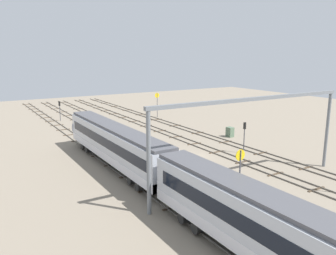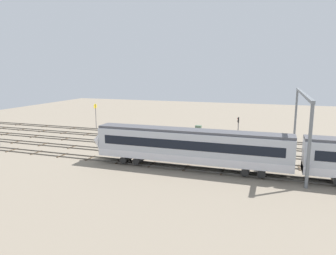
{
  "view_description": "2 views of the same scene",
  "coord_description": "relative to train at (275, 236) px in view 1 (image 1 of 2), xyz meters",
  "views": [
    {
      "loc": [
        -34.63,
        24.25,
        13.07
      ],
      "look_at": [
        2.94,
        1.26,
        3.6
      ],
      "focal_mm": 36.27,
      "sensor_mm": 36.0,
      "label": 1
    },
    {
      "loc": [
        -7.71,
        45.78,
        12.06
      ],
      "look_at": [
        7.06,
        2.27,
        3.65
      ],
      "focal_mm": 33.56,
      "sensor_mm": 36.0,
      "label": 2
    }
  ],
  "objects": [
    {
      "name": "ground_plane",
      "position": [
        22.43,
        -9.43,
        -2.66
      ],
      "size": [
        144.47,
        144.47,
        0.0
      ],
      "primitive_type": "plane",
      "color": "gray"
    },
    {
      "name": "track_near_foreground",
      "position": [
        22.43,
        -18.87,
        -2.59
      ],
      "size": [
        128.47,
        2.4,
        0.16
      ],
      "color": "#59544C",
      "rests_on": "ground"
    },
    {
      "name": "track_second_near",
      "position": [
        22.43,
        -14.15,
        -2.59
      ],
      "size": [
        128.47,
        2.4,
        0.16
      ],
      "color": "#59544C",
      "rests_on": "ground"
    },
    {
      "name": "track_middle",
      "position": [
        22.43,
        -9.43,
        -2.59
      ],
      "size": [
        128.47,
        2.4,
        0.16
      ],
      "color": "#59544C",
      "rests_on": "ground"
    },
    {
      "name": "track_second_far",
      "position": [
        22.43,
        -4.72,
        -2.59
      ],
      "size": [
        128.47,
        2.4,
        0.16
      ],
      "color": "#59544C",
      "rests_on": "ground"
    },
    {
      "name": "track_with_train",
      "position": [
        22.43,
        -0.0,
        -2.59
      ],
      "size": [
        128.47,
        2.4,
        0.16
      ],
      "color": "#59544C",
      "rests_on": "ground"
    },
    {
      "name": "train",
      "position": [
        0.0,
        0.0,
        0.0
      ],
      "size": [
        75.2,
        3.24,
        4.8
      ],
      "color": "#B7BCC6",
      "rests_on": "ground"
    },
    {
      "name": "overhead_gantry",
      "position": [
        11.08,
        -9.43,
        4.45
      ],
      "size": [
        0.4,
        24.28,
        9.1
      ],
      "color": "slate",
      "rests_on": "ground"
    },
    {
      "name": "speed_sign_mid_trackside",
      "position": [
        50.14,
        -20.64,
        0.79
      ],
      "size": [
        0.14,
        1.04,
        5.16
      ],
      "color": "#4C4C51",
      "rests_on": "ground"
    },
    {
      "name": "speed_sign_far_trackside",
      "position": [
        6.0,
        -2.78,
        1.17
      ],
      "size": [
        0.14,
        0.89,
        6.04
      ],
      "color": "#4C4C51",
      "rests_on": "ground"
    },
    {
      "name": "signal_light_trackside_approach",
      "position": [
        56.52,
        -1.74,
        -0.04
      ],
      "size": [
        0.31,
        0.32,
        3.95
      ],
      "color": "#4C4C51",
      "rests_on": "ground"
    },
    {
      "name": "signal_light_trackside_departure",
      "position": [
        20.28,
        -17.1,
        0.13
      ],
      "size": [
        0.31,
        0.32,
        4.23
      ],
      "color": "#4C4C51",
      "rests_on": "ground"
    },
    {
      "name": "relay_cabinet",
      "position": [
        28.26,
        -21.73,
        -1.86
      ],
      "size": [
        1.17,
        0.87,
        1.6
      ],
      "color": "#597259",
      "rests_on": "ground"
    }
  ]
}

